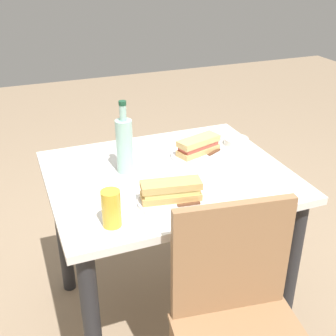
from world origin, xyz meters
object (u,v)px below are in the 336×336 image
at_px(knife_far, 208,156).
at_px(beer_glass, 111,209).
at_px(plate_near, 171,201).
at_px(olive_bowl, 236,141).
at_px(baguette_sandwich_near, 171,190).
at_px(dining_table, 168,201).
at_px(chair_far, 240,321).
at_px(water_bottle, 124,145).
at_px(knife_near, 177,206).
at_px(baguette_sandwich_far, 198,146).
at_px(plate_far, 198,155).

xyz_separation_m(knife_far, beer_glass, (0.49, 0.32, 0.04)).
height_order(plate_near, beer_glass, beer_glass).
bearing_deg(olive_bowl, baguette_sandwich_near, 38.03).
distance_m(dining_table, baguette_sandwich_near, 0.29).
bearing_deg(dining_table, plate_near, 71.38).
xyz_separation_m(chair_far, olive_bowl, (-0.37, -0.72, 0.25)).
relative_size(water_bottle, olive_bowl, 2.69).
relative_size(knife_near, knife_far, 1.09).
relative_size(knife_far, olive_bowl, 1.54).
bearing_deg(dining_table, baguette_sandwich_near, 71.38).
bearing_deg(baguette_sandwich_near, plate_near, 0.00).
bearing_deg(knife_far, baguette_sandwich_far, -59.74).
height_order(dining_table, baguette_sandwich_near, baguette_sandwich_near).
xyz_separation_m(plate_far, beer_glass, (0.46, 0.36, 0.05)).
relative_size(dining_table, knife_near, 5.10).
xyz_separation_m(knife_far, water_bottle, (0.35, -0.02, 0.10)).
distance_m(baguette_sandwich_near, baguette_sandwich_far, 0.39).
xyz_separation_m(dining_table, knife_near, (0.07, 0.26, 0.15)).
height_order(knife_near, knife_far, same).
relative_size(baguette_sandwich_far, knife_far, 1.21).
bearing_deg(knife_near, dining_table, -104.61).
distance_m(knife_near, water_bottle, 0.36).
xyz_separation_m(plate_far, water_bottle, (0.32, 0.02, 0.11)).
relative_size(baguette_sandwich_near, knife_far, 1.30).
bearing_deg(dining_table, knife_near, 75.39).
xyz_separation_m(baguette_sandwich_near, baguette_sandwich_far, (-0.24, -0.30, 0.00)).
distance_m(plate_near, knife_far, 0.37).
bearing_deg(dining_table, olive_bowl, -159.64).
xyz_separation_m(plate_near, baguette_sandwich_near, (0.00, 0.00, 0.04)).
relative_size(baguette_sandwich_near, knife_near, 1.19).
bearing_deg(water_bottle, chair_far, 104.09).
bearing_deg(dining_table, beer_glass, 42.41).
bearing_deg(plate_far, knife_near, 56.03).
xyz_separation_m(dining_table, plate_far, (-0.17, -0.09, 0.14)).
distance_m(knife_far, water_bottle, 0.36).
distance_m(plate_near, baguette_sandwich_near, 0.04).
bearing_deg(plate_near, plate_far, -128.63).
height_order(baguette_sandwich_near, beer_glass, beer_glass).
relative_size(baguette_sandwich_near, plate_far, 0.92).
xyz_separation_m(baguette_sandwich_far, beer_glass, (0.46, 0.36, 0.01)).
relative_size(knife_far, water_bottle, 0.57).
bearing_deg(beer_glass, water_bottle, -112.92).
xyz_separation_m(plate_far, olive_bowl, (-0.21, -0.05, 0.01)).
bearing_deg(plate_near, chair_far, 102.85).
bearing_deg(chair_far, beer_glass, -45.15).
bearing_deg(plate_far, plate_near, 51.37).
bearing_deg(dining_table, baguette_sandwich_far, -151.80).
height_order(knife_near, plate_far, knife_near).
relative_size(knife_near, water_bottle, 0.63).
distance_m(baguette_sandwich_far, olive_bowl, 0.22).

